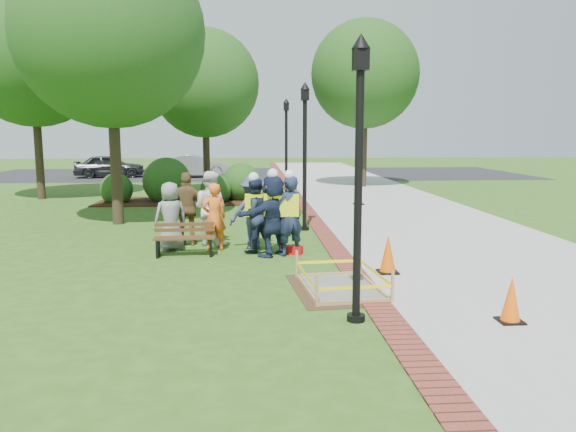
{
  "coord_description": "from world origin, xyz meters",
  "views": [
    {
      "loc": [
        -0.37,
        -11.17,
        2.88
      ],
      "look_at": [
        0.5,
        1.2,
        1.0
      ],
      "focal_mm": 35.0,
      "sensor_mm": 36.0,
      "label": 1
    }
  ],
  "objects": [
    {
      "name": "hivis_worker_a",
      "position": [
        0.18,
        1.63,
        1.0
      ],
      "size": [
        0.71,
        0.69,
        2.04
      ],
      "color": "#18213F",
      "rests_on": "ground"
    },
    {
      "name": "shrub_e",
      "position": [
        -3.32,
        13.25,
        0.0
      ],
      "size": [
        0.86,
        0.86,
        0.86
      ],
      "primitive_type": "sphere",
      "color": "#144817",
      "rests_on": "ground"
    },
    {
      "name": "shrub_b",
      "position": [
        -3.74,
        12.16,
        0.0
      ],
      "size": [
        1.97,
        1.97,
        1.97
      ],
      "primitive_type": "sphere",
      "color": "#144817",
      "rests_on": "ground"
    },
    {
      "name": "lamp_far",
      "position": [
        1.25,
        13.0,
        2.48
      ],
      "size": [
        0.28,
        0.28,
        4.26
      ],
      "color": "black",
      "rests_on": "ground"
    },
    {
      "name": "casual_person_c",
      "position": [
        -1.36,
        3.03,
        0.94
      ],
      "size": [
        0.71,
        0.62,
        1.88
      ],
      "color": "white",
      "rests_on": "ground"
    },
    {
      "name": "casual_person_e",
      "position": [
        -0.27,
        2.51,
        0.9
      ],
      "size": [
        0.59,
        0.39,
        1.81
      ],
      "color": "#383F62",
      "rests_on": "ground"
    },
    {
      "name": "toolbox",
      "position": [
        0.68,
        1.77,
        0.1
      ],
      "size": [
        0.45,
        0.35,
        0.2
      ],
      "primitive_type": "cube",
      "rotation": [
        0.0,
        0.0,
        -0.37
      ],
      "color": "red",
      "rests_on": "ground"
    },
    {
      "name": "lamp_mid",
      "position": [
        1.25,
        5.0,
        2.48
      ],
      "size": [
        0.28,
        0.28,
        4.26
      ],
      "color": "black",
      "rests_on": "ground"
    },
    {
      "name": "hivis_worker_b",
      "position": [
        0.57,
        1.64,
        0.99
      ],
      "size": [
        0.7,
        0.59,
        2.01
      ],
      "color": "#16183B",
      "rests_on": "ground"
    },
    {
      "name": "parked_car_b",
      "position": [
        -3.73,
        24.35,
        0.0
      ],
      "size": [
        2.92,
        5.09,
        1.56
      ],
      "primitive_type": "imported",
      "rotation": [
        0.0,
        0.0,
        1.75
      ],
      "color": "#A9A8AD",
      "rests_on": "ground"
    },
    {
      "name": "sidewalk",
      "position": [
        5.0,
        10.0,
        0.01
      ],
      "size": [
        6.0,
        60.0,
        0.02
      ],
      "primitive_type": "cube",
      "color": "#9E9E99",
      "rests_on": "ground"
    },
    {
      "name": "wet_concrete_pad",
      "position": [
        1.3,
        -1.27,
        0.23
      ],
      "size": [
        1.91,
        2.45,
        0.55
      ],
      "color": "#47331E",
      "rests_on": "ground"
    },
    {
      "name": "casual_person_d",
      "position": [
        -1.92,
        3.02,
        0.93
      ],
      "size": [
        0.62,
        0.41,
        1.87
      ],
      "color": "brown",
      "rests_on": "ground"
    },
    {
      "name": "cone_front",
      "position": [
        3.56,
        -3.26,
        0.35
      ],
      "size": [
        0.37,
        0.37,
        0.73
      ],
      "color": "black",
      "rests_on": "ground"
    },
    {
      "name": "parked_car_a",
      "position": [
        -9.05,
        24.66,
        0.0
      ],
      "size": [
        2.74,
        5.05,
        1.57
      ],
      "primitive_type": "imported",
      "rotation": [
        0.0,
        0.0,
        1.71
      ],
      "color": "#2B2B2E",
      "rests_on": "ground"
    },
    {
      "name": "bench_far",
      "position": [
        0.36,
        10.31,
        0.28
      ],
      "size": [
        1.66,
        0.64,
        0.88
      ],
      "color": "#4C2F1A",
      "rests_on": "ground"
    },
    {
      "name": "casual_person_b",
      "position": [
        -1.22,
        2.29,
        0.82
      ],
      "size": [
        0.6,
        0.48,
        1.65
      ],
      "color": "orange",
      "rests_on": "ground"
    },
    {
      "name": "brick_edging",
      "position": [
        1.75,
        10.0,
        0.01
      ],
      "size": [
        0.5,
        60.0,
        0.03
      ],
      "primitive_type": "cube",
      "color": "maroon",
      "rests_on": "ground"
    },
    {
      "name": "lamp_near",
      "position": [
        1.25,
        -3.0,
        2.48
      ],
      "size": [
        0.28,
        0.28,
        4.26
      ],
      "color": "black",
      "rests_on": "ground"
    },
    {
      "name": "cone_back",
      "position": [
        2.44,
        -0.2,
        0.39
      ],
      "size": [
        0.41,
        0.41,
        0.81
      ],
      "color": "black",
      "rests_on": "ground"
    },
    {
      "name": "cone_far",
      "position": [
        3.94,
        10.49,
        0.39
      ],
      "size": [
        0.41,
        0.41,
        0.81
      ],
      "color": "black",
      "rests_on": "ground"
    },
    {
      "name": "tree_back",
      "position": [
        -2.28,
        14.72,
        4.99
      ],
      "size": [
        4.84,
        4.84,
        7.42
      ],
      "color": "#3D2D1E",
      "rests_on": "ground"
    },
    {
      "name": "bench_near",
      "position": [
        -1.88,
        1.76,
        0.24
      ],
      "size": [
        1.42,
        0.54,
        0.75
      ],
      "color": "#4D391A",
      "rests_on": "ground"
    },
    {
      "name": "ground",
      "position": [
        0.0,
        0.0,
        0.0
      ],
      "size": [
        100.0,
        100.0,
        0.0
      ],
      "primitive_type": "plane",
      "color": "#285116",
      "rests_on": "ground"
    },
    {
      "name": "hivis_worker_c",
      "position": [
        -0.25,
        2.09,
        0.95
      ],
      "size": [
        0.67,
        0.6,
        1.92
      ],
      "color": "#152138",
      "rests_on": "ground"
    },
    {
      "name": "shrub_c",
      "position": [
        -1.7,
        11.59,
        0.0
      ],
      "size": [
        1.26,
        1.26,
        1.26
      ],
      "primitive_type": "sphere",
      "color": "#144817",
      "rests_on": "ground"
    },
    {
      "name": "shrub_d",
      "position": [
        -0.68,
        12.39,
        0.0
      ],
      "size": [
        1.68,
        1.68,
        1.68
      ],
      "primitive_type": "sphere",
      "color": "#144817",
      "rests_on": "ground"
    },
    {
      "name": "casual_person_a",
      "position": [
        -2.27,
        2.41,
        0.83
      ],
      "size": [
        0.63,
        0.54,
        1.67
      ],
      "color": "gray",
      "rests_on": "ground"
    },
    {
      "name": "mulch_bed",
      "position": [
        -3.0,
        12.0,
        0.02
      ],
      "size": [
        7.0,
        3.0,
        0.05
      ],
      "primitive_type": "cube",
      "color": "#381E0F",
      "rests_on": "ground"
    },
    {
      "name": "tree_left",
      "position": [
        -4.47,
        6.52,
        5.78
      ],
      "size": [
        5.68,
        5.68,
        8.63
      ],
      "color": "#3D2D1E",
      "rests_on": "ground"
    },
    {
      "name": "tree_right",
      "position": [
        5.56,
        17.7,
        5.72
      ],
      "size": [
        5.48,
        5.48,
        8.48
      ],
      "color": "#3D2D1E",
      "rests_on": "ground"
    },
    {
      "name": "parking_lot",
      "position": [
        0.0,
        27.0,
        0.0
      ],
      "size": [
        36.0,
        12.0,
        0.01
      ],
      "primitive_type": "cube",
      "color": "black",
      "rests_on": "ground"
    },
    {
      "name": "tree_far",
      "position": [
        -9.25,
        13.42,
        6.01
      ],
      "size": [
        5.97,
        5.97,
        9.01
      ],
      "color": "#3D2D1E",
      "rests_on": "ground"
    },
    {
      "name": "shrub_a",
      "position": [
        -5.71,
        11.8,
        0.0
      ],
      "size": [
        1.31,
        1.31,
        1.31
      ],
      "primitive_type": "sphere",
      "color": "#144817",
      "rests_on": "ground"
    }
  ]
}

